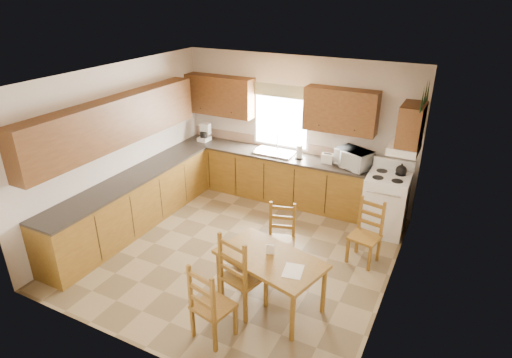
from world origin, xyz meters
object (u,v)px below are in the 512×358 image
at_px(stove, 385,204).
at_px(chair_near_left, 213,301).
at_px(microwave, 354,159).
at_px(chair_near_right, 244,271).
at_px(chair_far_right, 365,233).
at_px(dining_table, 270,281).
at_px(chair_far_left, 281,238).

bearing_deg(stove, chair_near_left, -112.41).
height_order(microwave, chair_near_right, microwave).
xyz_separation_m(chair_near_right, chair_far_right, (1.11, 1.70, -0.07)).
height_order(chair_near_right, chair_far_right, chair_near_right).
height_order(stove, chair_near_left, chair_near_left).
bearing_deg(dining_table, chair_near_left, -97.95).
height_order(dining_table, chair_far_left, chair_far_left).
height_order(microwave, chair_far_left, microwave).
relative_size(stove, chair_near_left, 0.98).
distance_m(stove, chair_far_left, 2.06).
bearing_deg(dining_table, microwave, 99.73).
height_order(chair_near_left, chair_far_left, chair_near_left).
bearing_deg(chair_near_left, dining_table, -100.44).
bearing_deg(microwave, chair_far_left, -80.43).
distance_m(stove, dining_table, 2.69).
distance_m(dining_table, chair_far_right, 1.71).
bearing_deg(chair_near_right, chair_far_left, -78.12).
bearing_deg(dining_table, chair_near_right, -125.42).
xyz_separation_m(dining_table, chair_far_right, (0.84, 1.48, 0.13)).
bearing_deg(chair_near_left, chair_near_right, -85.17).
distance_m(microwave, dining_table, 2.92).
bearing_deg(stove, chair_far_right, -95.92).
xyz_separation_m(dining_table, chair_far_left, (-0.21, 0.81, 0.12)).
bearing_deg(chair_near_right, chair_far_right, -108.58).
distance_m(stove, chair_far_right, 1.05).
xyz_separation_m(stove, chair_near_right, (-1.19, -2.74, 0.06)).
distance_m(dining_table, chair_far_left, 0.84).
bearing_deg(chair_far_right, chair_near_left, -106.92).
height_order(chair_far_left, chair_far_right, chair_far_right).
distance_m(chair_near_left, chair_near_right, 0.60).
distance_m(microwave, chair_far_right, 1.58).
bearing_deg(chair_near_left, chair_far_left, -82.11).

